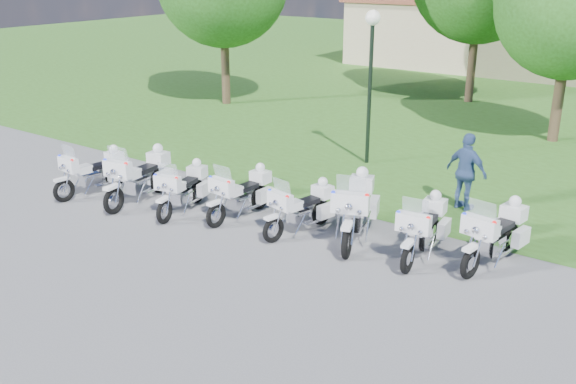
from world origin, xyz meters
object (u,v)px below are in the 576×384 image
Objects in this scene: motorcycle_4 at (302,207)px; motorcycle_6 at (424,228)px; motorcycle_5 at (356,208)px; bystander_c at (466,172)px; motorcycle_1 at (140,176)px; motorcycle_2 at (184,188)px; motorcycle_3 at (242,193)px; motorcycle_7 at (496,234)px; lamp_post at (371,51)px; motorcycle_0 at (94,171)px.

motorcycle_6 is (2.79, 0.44, 0.04)m from motorcycle_4.
motorcycle_5 is 1.62m from motorcycle_6.
bystander_c is (2.49, 3.54, 0.38)m from motorcycle_4.
motorcycle_2 is at bearing 177.92° from motorcycle_1.
motorcycle_1 is 1.13× the size of motorcycle_3.
bystander_c is (5.62, 4.17, 0.38)m from motorcycle_2.
lamp_post reaches higher than motorcycle_7.
motorcycle_1 reaches higher than motorcycle_0.
motorcycle_0 is 10.35m from motorcycle_7.
motorcycle_5 is 0.54× the size of lamp_post.
motorcycle_6 reaches higher than motorcycle_4.
motorcycle_6 is at bearing -170.37° from motorcycle_3.
lamp_post is (0.30, 5.67, 2.81)m from motorcycle_3.
motorcycle_5 is (1.17, 0.40, 0.13)m from motorcycle_4.
motorcycle_5 is 6.40m from lamp_post.
motorcycle_6 is (8.80, 1.52, 0.02)m from motorcycle_0.
motorcycle_0 is 1.04× the size of motorcycle_4.
motorcycle_2 is 0.85× the size of motorcycle_5.
motorcycle_4 is 1.25m from motorcycle_5.
motorcycle_7 is at bearing 169.95° from motorcycle_5.
motorcycle_5 is 1.07× the size of motorcycle_7.
motorcycle_6 is at bearing 177.57° from motorcycle_2.
motorcycle_0 is 4.41m from motorcycle_3.
motorcycle_0 is 8.93m from motorcycle_6.
lamp_post reaches higher than motorcycle_6.
lamp_post is (4.60, 6.68, 2.81)m from motorcycle_0.
motorcycle_6 is 1.45m from motorcycle_7.
bystander_c is at bearing -156.07° from motorcycle_2.
bystander_c reaches higher than motorcycle_3.
motorcycle_5 is 1.27× the size of bystander_c.
lamp_post is at bearing -123.89° from motorcycle_1.
lamp_post reaches higher than motorcycle_0.
bystander_c reaches higher than motorcycle_6.
bystander_c is at bearing -133.63° from motorcycle_5.
motorcycle_4 is 0.46× the size of lamp_post.
motorcycle_4 is 4.25m from motorcycle_7.
motorcycle_0 is 0.89× the size of motorcycle_1.
motorcycle_4 is (4.53, 0.77, -0.09)m from motorcycle_1.
motorcycle_2 is at bearing 20.95° from motorcycle_7.
motorcycle_6 is 1.16× the size of bystander_c.
motorcycle_7 is at bearing -166.79° from motorcycle_3.
motorcycle_3 is 5.94m from motorcycle_7.
motorcycle_7 is at bearing -176.46° from motorcycle_1.
lamp_post reaches higher than motorcycle_5.
motorcycle_5 is 3.02m from motorcycle_7.
bystander_c reaches higher than motorcycle_5.
motorcycle_3 is 1.72m from motorcycle_4.
motorcycle_6 is 7.21m from lamp_post.
motorcycle_0 is 0.94× the size of motorcycle_7.
motorcycle_1 is 8.25m from bystander_c.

